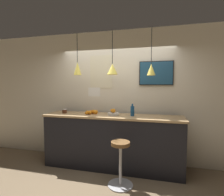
{
  "coord_description": "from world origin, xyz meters",
  "views": [
    {
      "loc": [
        0.86,
        -2.79,
        1.7
      ],
      "look_at": [
        0.0,
        0.62,
        1.44
      ],
      "focal_mm": 28.0,
      "sensor_mm": 36.0,
      "label": 1
    }
  ],
  "objects_px": {
    "bar_stool": "(120,159)",
    "mounted_tv": "(156,73)",
    "fruit_bowl": "(113,113)",
    "juice_bottle": "(132,111)",
    "spread_jar": "(65,111)"
  },
  "relations": [
    {
      "from": "juice_bottle",
      "to": "fruit_bowl",
      "type": "bearing_deg",
      "value": 179.2
    },
    {
      "from": "bar_stool",
      "to": "juice_bottle",
      "type": "distance_m",
      "value": 0.96
    },
    {
      "from": "bar_stool",
      "to": "fruit_bowl",
      "type": "xyz_separation_m",
      "value": [
        -0.27,
        0.61,
        0.68
      ]
    },
    {
      "from": "bar_stool",
      "to": "mounted_tv",
      "type": "bearing_deg",
      "value": 60.58
    },
    {
      "from": "bar_stool",
      "to": "mounted_tv",
      "type": "xyz_separation_m",
      "value": [
        0.55,
        0.98,
        1.49
      ]
    },
    {
      "from": "spread_jar",
      "to": "bar_stool",
      "type": "bearing_deg",
      "value": -23.78
    },
    {
      "from": "juice_bottle",
      "to": "mounted_tv",
      "type": "relative_size",
      "value": 0.35
    },
    {
      "from": "fruit_bowl",
      "to": "mounted_tv",
      "type": "distance_m",
      "value": 1.22
    },
    {
      "from": "juice_bottle",
      "to": "spread_jar",
      "type": "height_order",
      "value": "juice_bottle"
    },
    {
      "from": "bar_stool",
      "to": "fruit_bowl",
      "type": "bearing_deg",
      "value": 114.27
    },
    {
      "from": "spread_jar",
      "to": "mounted_tv",
      "type": "distance_m",
      "value": 2.12
    },
    {
      "from": "fruit_bowl",
      "to": "spread_jar",
      "type": "distance_m",
      "value": 1.09
    },
    {
      "from": "bar_stool",
      "to": "mounted_tv",
      "type": "relative_size",
      "value": 1.1
    },
    {
      "from": "bar_stool",
      "to": "spread_jar",
      "type": "relative_size",
      "value": 7.8
    },
    {
      "from": "juice_bottle",
      "to": "mounted_tv",
      "type": "xyz_separation_m",
      "value": [
        0.44,
        0.38,
        0.76
      ]
    }
  ]
}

